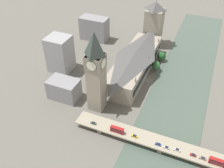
{
  "coord_description": "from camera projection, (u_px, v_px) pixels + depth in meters",
  "views": [
    {
      "loc": [
        -42.71,
        190.96,
        146.72
      ],
      "look_at": [
        21.87,
        38.44,
        16.75
      ],
      "focal_mm": 40.0,
      "sensor_mm": 36.0,
      "label": 1
    }
  ],
  "objects": [
    {
      "name": "river_water",
      "position": [
        181.0,
        88.0,
        232.31
      ],
      "size": [
        50.68,
        360.0,
        0.3
      ],
      "primitive_type": "cube",
      "color": "#47564C",
      "rests_on": "ground_plane"
    },
    {
      "name": "parliament_hall",
      "position": [
        135.0,
        62.0,
        245.61
      ],
      "size": [
        28.01,
        100.31,
        23.94
      ],
      "color": "gray",
      "rests_on": "ground_plane"
    },
    {
      "name": "car_northbound_tail",
      "position": [
        203.0,
        158.0,
        165.26
      ],
      "size": [
        4.39,
        1.89,
        1.28
      ],
      "color": "slate",
      "rests_on": "road_bridge"
    },
    {
      "name": "car_northbound_lead",
      "position": [
        193.0,
        155.0,
        167.19
      ],
      "size": [
        3.98,
        1.78,
        1.46
      ],
      "color": "maroon",
      "rests_on": "road_bridge"
    },
    {
      "name": "car_southbound_lead",
      "position": [
        166.0,
        147.0,
        172.19
      ],
      "size": [
        4.45,
        1.76,
        1.22
      ],
      "color": "silver",
      "rests_on": "road_bridge"
    },
    {
      "name": "double_decker_bus_rear",
      "position": [
        117.0,
        130.0,
        182.36
      ],
      "size": [
        10.38,
        2.64,
        4.65
      ],
      "color": "red",
      "rests_on": "road_bridge"
    },
    {
      "name": "victoria_tower",
      "position": [
        154.0,
        24.0,
        283.25
      ],
      "size": [
        18.87,
        18.87,
        55.12
      ],
      "color": "gray",
      "rests_on": "ground_plane"
    },
    {
      "name": "car_southbound_extra",
      "position": [
        93.0,
        123.0,
        189.88
      ],
      "size": [
        4.59,
        1.79,
        1.5
      ],
      "color": "#2D5638",
      "rests_on": "road_bridge"
    },
    {
      "name": "road_bridge",
      "position": [
        162.0,
        144.0,
        176.67
      ],
      "size": [
        133.35,
        13.44,
        5.29
      ],
      "color": "gray",
      "rests_on": "ground_plane"
    },
    {
      "name": "tree_embankment_mid",
      "position": [
        162.0,
        56.0,
        265.32
      ],
      "size": [
        9.27,
        9.27,
        11.07
      ],
      "color": "brown",
      "rests_on": "ground_plane"
    },
    {
      "name": "city_block_center",
      "position": [
        94.0,
        28.0,
        300.92
      ],
      "size": [
        32.91,
        17.05,
        27.53
      ],
      "color": "gray",
      "rests_on": "ground_plane"
    },
    {
      "name": "city_block_west",
      "position": [
        60.0,
        54.0,
        246.49
      ],
      "size": [
        21.89,
        20.76,
        36.09
      ],
      "color": "#939399",
      "rests_on": "ground_plane"
    },
    {
      "name": "tree_embankment_near",
      "position": [
        156.0,
        65.0,
        250.38
      ],
      "size": [
        8.68,
        8.68,
        11.22
      ],
      "color": "brown",
      "rests_on": "ground_plane"
    },
    {
      "name": "double_decker_bus_lead",
      "position": [
        217.0,
        162.0,
        160.84
      ],
      "size": [
        10.63,
        2.55,
        4.76
      ],
      "color": "red",
      "rests_on": "road_bridge"
    },
    {
      "name": "clock_tower",
      "position": [
        96.0,
        71.0,
        190.23
      ],
      "size": [
        13.65,
        13.65,
        69.97
      ],
      "color": "gray",
      "rests_on": "ground_plane"
    },
    {
      "name": "car_southbound_tail",
      "position": [
        158.0,
        144.0,
        174.29
      ],
      "size": [
        3.99,
        1.81,
        1.38
      ],
      "color": "navy",
      "rests_on": "road_bridge"
    },
    {
      "name": "city_block_east",
      "position": [
        64.0,
        89.0,
        217.7
      ],
      "size": [
        26.47,
        17.11,
        17.78
      ],
      "color": "gray",
      "rests_on": "ground_plane"
    },
    {
      "name": "car_northbound_mid",
      "position": [
        134.0,
        136.0,
        179.95
      ],
      "size": [
        4.73,
        1.85,
        1.5
      ],
      "color": "gold",
      "rests_on": "road_bridge"
    },
    {
      "name": "ground_plane",
      "position": [
        148.0,
        80.0,
        242.01
      ],
      "size": [
        600.0,
        600.0,
        0.0
      ],
      "primitive_type": "plane",
      "color": "#605E56"
    },
    {
      "name": "car_southbound_mid",
      "position": [
        177.0,
        150.0,
        170.48
      ],
      "size": [
        4.71,
        1.77,
        1.4
      ],
      "color": "silver",
      "rests_on": "road_bridge"
    }
  ]
}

